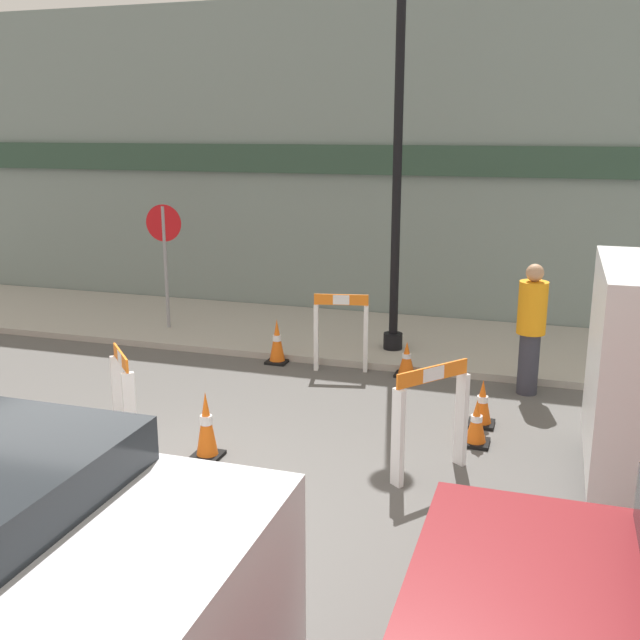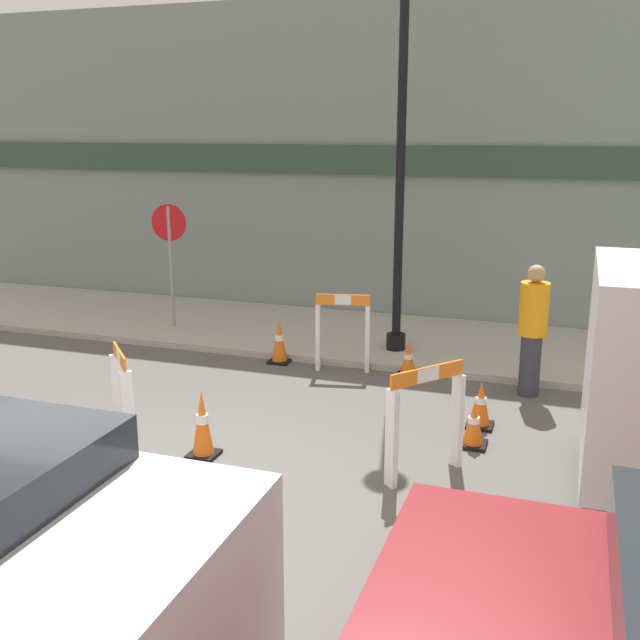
# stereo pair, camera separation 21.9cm
# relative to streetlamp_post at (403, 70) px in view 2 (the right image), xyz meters

# --- Properties ---
(ground_plane) EXTENTS (60.00, 60.00, 0.00)m
(ground_plane) POSITION_rel_streetlamp_post_xyz_m (-1.13, -5.29, -4.11)
(ground_plane) COLOR #565451
(sidewalk_slab) EXTENTS (18.00, 2.95, 0.10)m
(sidewalk_slab) POSITION_rel_streetlamp_post_xyz_m (-1.13, 0.68, -4.06)
(sidewalk_slab) COLOR #ADA89E
(sidewalk_slab) RESTS_ON ground_plane
(storefront_facade) EXTENTS (18.00, 0.22, 5.50)m
(storefront_facade) POSITION_rel_streetlamp_post_xyz_m (-1.13, 2.23, -1.36)
(storefront_facade) COLOR gray
(storefront_facade) RESTS_ON ground_plane
(streetlamp_post) EXTENTS (0.44, 0.44, 6.34)m
(streetlamp_post) POSITION_rel_streetlamp_post_xyz_m (0.00, 0.00, 0.00)
(streetlamp_post) COLOR black
(streetlamp_post) RESTS_ON sidewalk_slab
(stop_sign) EXTENTS (0.60, 0.08, 2.04)m
(stop_sign) POSITION_rel_streetlamp_post_xyz_m (-3.84, 0.10, -2.64)
(stop_sign) COLOR gray
(stop_sign) RESTS_ON sidewalk_slab
(barricade_0) EXTENTS (0.77, 0.28, 1.10)m
(barricade_0) POSITION_rel_streetlamp_post_xyz_m (-0.55, -0.94, -3.53)
(barricade_0) COLOR white
(barricade_0) RESTS_ON ground_plane
(barricade_1) EXTENTS (0.60, 0.63, 0.95)m
(barricade_1) POSITION_rel_streetlamp_post_xyz_m (-2.26, -3.80, -3.61)
(barricade_1) COLOR white
(barricade_1) RESTS_ON ground_plane
(barricade_2) EXTENTS (0.65, 0.79, 1.13)m
(barricade_2) POSITION_rel_streetlamp_post_xyz_m (1.20, -3.84, -3.50)
(barricade_2) COLOR white
(barricade_2) RESTS_ON ground_plane
(traffic_cone_0) EXTENTS (0.30, 0.30, 0.66)m
(traffic_cone_0) POSITION_rel_streetlamp_post_xyz_m (-1.53, -0.89, -3.79)
(traffic_cone_0) COLOR black
(traffic_cone_0) RESTS_ON ground_plane
(traffic_cone_1) EXTENTS (0.30, 0.30, 0.52)m
(traffic_cone_1) POSITION_rel_streetlamp_post_xyz_m (1.56, -2.97, -3.86)
(traffic_cone_1) COLOR black
(traffic_cone_1) RESTS_ON ground_plane
(traffic_cone_2) EXTENTS (0.30, 0.30, 0.73)m
(traffic_cone_2) POSITION_rel_streetlamp_post_xyz_m (-1.07, -4.15, -3.76)
(traffic_cone_2) COLOR black
(traffic_cone_2) RESTS_ON ground_plane
(traffic_cone_3) EXTENTS (0.30, 0.30, 0.49)m
(traffic_cone_3) POSITION_rel_streetlamp_post_xyz_m (0.39, -0.90, -3.88)
(traffic_cone_3) COLOR black
(traffic_cone_3) RESTS_ON ground_plane
(traffic_cone_4) EXTENTS (0.30, 0.30, 0.55)m
(traffic_cone_4) POSITION_rel_streetlamp_post_xyz_m (1.56, -2.40, -3.85)
(traffic_cone_4) COLOR black
(traffic_cone_4) RESTS_ON ground_plane
(person_worker) EXTENTS (0.49, 0.49, 1.70)m
(person_worker) POSITION_rel_streetlamp_post_xyz_m (2.01, -1.12, -3.20)
(person_worker) COLOR #33333D
(person_worker) RESTS_ON ground_plane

